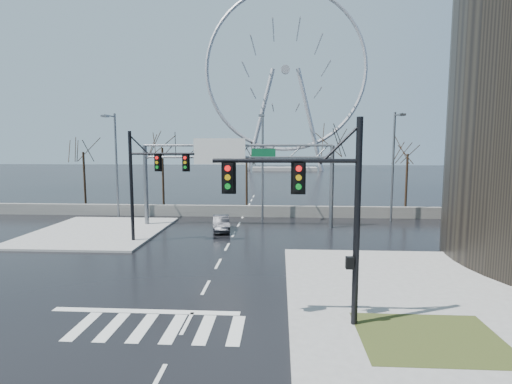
# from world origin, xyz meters

# --- Properties ---
(ground) EXTENTS (260.00, 260.00, 0.00)m
(ground) POSITION_xyz_m (0.00, 0.00, 0.00)
(ground) COLOR black
(ground) RESTS_ON ground
(sidewalk_right_ext) EXTENTS (12.00, 10.00, 0.15)m
(sidewalk_right_ext) POSITION_xyz_m (10.00, 2.00, 0.07)
(sidewalk_right_ext) COLOR gray
(sidewalk_right_ext) RESTS_ON ground
(sidewalk_far) EXTENTS (10.00, 12.00, 0.15)m
(sidewalk_far) POSITION_xyz_m (-11.00, 12.00, 0.07)
(sidewalk_far) COLOR gray
(sidewalk_far) RESTS_ON ground
(grass_strip) EXTENTS (5.00, 4.00, 0.02)m
(grass_strip) POSITION_xyz_m (9.00, -5.00, 0.15)
(grass_strip) COLOR #343D19
(grass_strip) RESTS_ON sidewalk_near
(barrier_wall) EXTENTS (52.00, 0.50, 1.10)m
(barrier_wall) POSITION_xyz_m (0.00, 20.00, 0.55)
(barrier_wall) COLOR slate
(barrier_wall) RESTS_ON ground
(signal_mast_near) EXTENTS (5.52, 0.41, 8.00)m
(signal_mast_near) POSITION_xyz_m (5.14, -4.04, 4.87)
(signal_mast_near) COLOR black
(signal_mast_near) RESTS_ON ground
(signal_mast_far) EXTENTS (4.72, 0.41, 8.00)m
(signal_mast_far) POSITION_xyz_m (-5.87, 8.96, 4.83)
(signal_mast_far) COLOR black
(signal_mast_far) RESTS_ON ground
(sign_gantry) EXTENTS (16.36, 0.40, 7.60)m
(sign_gantry) POSITION_xyz_m (-0.38, 14.96, 5.18)
(sign_gantry) COLOR slate
(sign_gantry) RESTS_ON ground
(streetlight_left) EXTENTS (0.50, 2.55, 10.00)m
(streetlight_left) POSITION_xyz_m (-12.00, 18.16, 5.89)
(streetlight_left) COLOR slate
(streetlight_left) RESTS_ON ground
(streetlight_mid) EXTENTS (0.50, 2.55, 10.00)m
(streetlight_mid) POSITION_xyz_m (2.00, 18.16, 5.89)
(streetlight_mid) COLOR slate
(streetlight_mid) RESTS_ON ground
(streetlight_right) EXTENTS (0.50, 2.55, 10.00)m
(streetlight_right) POSITION_xyz_m (14.00, 18.16, 5.89)
(streetlight_right) COLOR slate
(streetlight_right) RESTS_ON ground
(tree_far_left) EXTENTS (3.50, 3.50, 7.00)m
(tree_far_left) POSITION_xyz_m (-18.00, 24.00, 5.57)
(tree_far_left) COLOR black
(tree_far_left) RESTS_ON ground
(tree_left) EXTENTS (3.75, 3.75, 7.50)m
(tree_left) POSITION_xyz_m (-9.00, 23.50, 5.98)
(tree_left) COLOR black
(tree_left) RESTS_ON ground
(tree_center) EXTENTS (3.25, 3.25, 6.50)m
(tree_center) POSITION_xyz_m (0.00, 24.50, 5.17)
(tree_center) COLOR black
(tree_center) RESTS_ON ground
(tree_right) EXTENTS (3.90, 3.90, 7.80)m
(tree_right) POSITION_xyz_m (9.00, 23.50, 6.22)
(tree_right) COLOR black
(tree_right) RESTS_ON ground
(tree_far_right) EXTENTS (3.40, 3.40, 6.80)m
(tree_far_right) POSITION_xyz_m (17.00, 24.00, 5.41)
(tree_far_right) COLOR black
(tree_far_right) RESTS_ON ground
(ferris_wheel) EXTENTS (45.00, 6.00, 50.91)m
(ferris_wheel) POSITION_xyz_m (5.00, 95.00, 26.13)
(ferris_wheel) COLOR gray
(ferris_wheel) RESTS_ON ground
(car) EXTENTS (1.98, 3.97, 1.25)m
(car) POSITION_xyz_m (-1.18, 13.17, 0.62)
(car) COLOR black
(car) RESTS_ON ground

